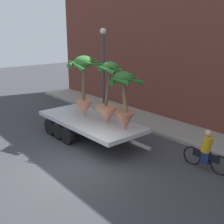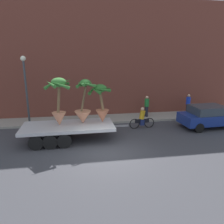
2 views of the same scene
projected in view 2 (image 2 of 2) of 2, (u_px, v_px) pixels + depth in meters
The scene contains 12 objects.
ground_plane at pixel (108, 154), 11.35m from camera, with size 60.00×60.00×0.00m, color #38383D.
sidewalk at pixel (97, 119), 17.16m from camera, with size 24.00×2.20×0.15m, color gray.
building_facade at pixel (94, 60), 17.60m from camera, with size 24.00×1.20×9.28m, color brown.
flatbed_trailer at pixel (64, 129), 12.90m from camera, with size 6.43×2.41×0.98m.
potted_palm_rear at pixel (101, 103), 13.12m from camera, with size 1.43×1.42×2.37m.
potted_palm_middle at pixel (59, 100), 12.48m from camera, with size 1.64×1.65×2.82m.
potted_palm_front at pixel (84, 107), 13.05m from camera, with size 1.35×1.25×2.68m.
cyclist at pixel (142, 119), 15.19m from camera, with size 1.84×0.37×1.54m.
parked_car at pixel (209, 116), 15.33m from camera, with size 4.24×2.14×1.58m.
pedestrian_near_gate at pixel (147, 106), 17.45m from camera, with size 0.36×0.36×1.71m.
pedestrian_far_left at pixel (188, 104), 18.18m from camera, with size 0.36×0.36×1.71m.
street_lamp at pixel (25, 82), 14.82m from camera, with size 0.36×0.36×4.83m.
Camera 2 is at (-1.42, -10.31, 5.04)m, focal length 34.62 mm.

